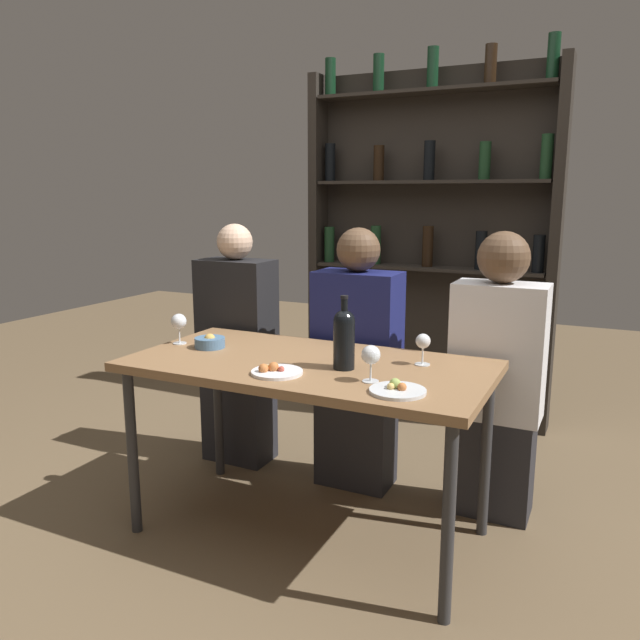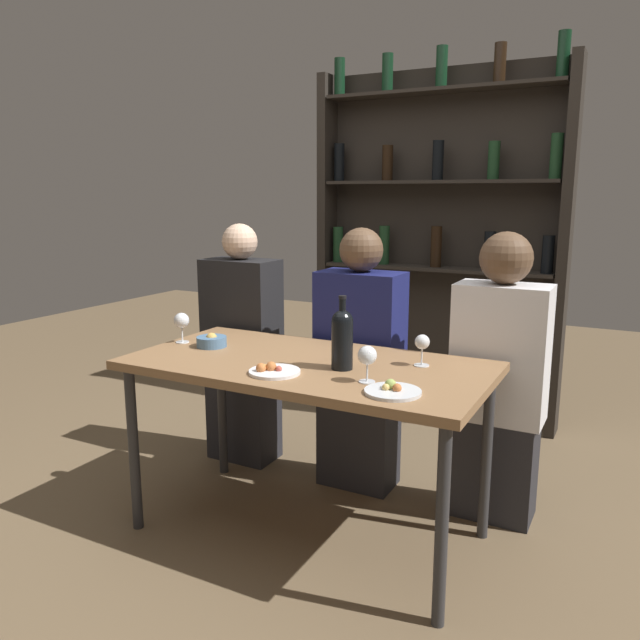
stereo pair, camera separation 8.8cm
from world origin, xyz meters
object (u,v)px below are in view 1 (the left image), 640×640
at_px(wine_bottle, 344,336).
at_px(food_plate_1, 275,371).
at_px(snack_bowl, 210,342).
at_px(wine_glass_1, 423,343).
at_px(seated_person_center, 356,367).
at_px(food_plate_0, 397,390).
at_px(seated_person_right, 496,383).
at_px(seated_person_left, 238,352).
at_px(wine_glass_0, 179,322).
at_px(wine_glass_2, 371,356).

height_order(wine_bottle, food_plate_1, wine_bottle).
bearing_deg(snack_bowl, wine_bottle, -4.47).
bearing_deg(wine_glass_1, seated_person_center, 139.54).
bearing_deg(food_plate_0, wine_bottle, 146.01).
bearing_deg(seated_person_right, wine_glass_1, -121.73).
xyz_separation_m(food_plate_0, seated_person_left, (-1.13, 0.74, -0.17)).
height_order(wine_glass_0, food_plate_1, wine_glass_0).
bearing_deg(wine_bottle, snack_bowl, 175.53).
distance_m(wine_glass_0, seated_person_right, 1.42).
height_order(seated_person_left, seated_person_center, seated_person_left).
xyz_separation_m(wine_glass_2, snack_bowl, (-0.82, 0.17, -0.07)).
height_order(snack_bowl, seated_person_center, seated_person_center).
distance_m(wine_glass_2, food_plate_1, 0.37).
distance_m(wine_glass_0, wine_glass_2, 1.00).
distance_m(food_plate_0, snack_bowl, 0.97).
xyz_separation_m(snack_bowl, seated_person_left, (-0.19, 0.50, -0.18)).
xyz_separation_m(wine_glass_0, wine_glass_1, (1.08, 0.13, -0.01)).
xyz_separation_m(wine_glass_0, seated_person_right, (1.31, 0.50, -0.25)).
relative_size(wine_glass_1, seated_person_left, 0.10).
bearing_deg(wine_glass_0, wine_glass_1, 6.88).
bearing_deg(snack_bowl, food_plate_0, -14.34).
distance_m(wine_bottle, seated_person_right, 0.78).
bearing_deg(seated_person_right, wine_bottle, -131.31).
bearing_deg(wine_glass_0, seated_person_right, 20.83).
distance_m(snack_bowl, seated_person_left, 0.56).
distance_m(food_plate_1, seated_person_right, 1.01).
distance_m(wine_glass_0, seated_person_center, 0.86).
height_order(wine_glass_2, seated_person_left, seated_person_left).
relative_size(wine_glass_2, food_plate_0, 0.69).
bearing_deg(snack_bowl, seated_person_center, 45.74).
relative_size(wine_bottle, seated_person_center, 0.23).
relative_size(wine_glass_0, wine_glass_2, 1.02).
relative_size(wine_glass_1, wine_glass_2, 0.93).
xyz_separation_m(food_plate_1, seated_person_right, (0.69, 0.73, -0.16)).
bearing_deg(food_plate_1, snack_bowl, 153.66).
bearing_deg(seated_person_right, snack_bowl, -156.44).
bearing_deg(food_plate_0, seated_person_left, 146.74).
bearing_deg(wine_glass_2, seated_person_right, 63.65).
height_order(wine_glass_1, food_plate_1, wine_glass_1).
height_order(snack_bowl, seated_person_left, seated_person_left).
height_order(wine_glass_2, snack_bowl, wine_glass_2).
height_order(wine_glass_1, seated_person_left, seated_person_left).
bearing_deg(wine_glass_2, food_plate_0, -30.44).
bearing_deg(seated_person_right, wine_glass_0, -159.17).
height_order(wine_glass_1, snack_bowl, wine_glass_1).
bearing_deg(seated_person_center, seated_person_right, -0.00).
bearing_deg(seated_person_left, food_plate_1, -48.39).
bearing_deg(food_plate_1, seated_person_left, 131.61).
xyz_separation_m(wine_glass_1, food_plate_0, (0.02, -0.37, -0.08)).
bearing_deg(seated_person_center, wine_glass_2, -63.72).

